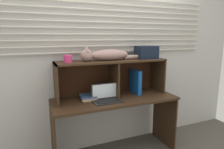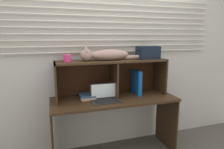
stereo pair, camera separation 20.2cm
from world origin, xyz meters
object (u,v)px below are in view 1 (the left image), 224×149
cat (106,55)px  small_basket (68,59)px  laptop (107,97)px  book_stack (88,97)px  binder_upright (135,82)px  storage_box (146,52)px

cat → small_basket: cat is taller
laptop → book_stack: laptop is taller
cat → binder_upright: 0.56m
laptop → book_stack: (-0.19, 0.15, -0.02)m
cat → storage_box: (0.57, 0.00, 0.01)m
book_stack → storage_box: (0.82, -0.00, 0.52)m
binder_upright → small_basket: 0.95m
book_stack → small_basket: size_ratio=2.23×
cat → book_stack: cat is taller
laptop → binder_upright: size_ratio=1.07×
binder_upright → storage_box: bearing=0.0°
cat → storage_box: size_ratio=3.22×
book_stack → storage_box: storage_box is taller
laptop → small_basket: small_basket is taller
binder_upright → storage_box: (0.16, 0.00, 0.39)m
small_basket → storage_box: storage_box is taller
binder_upright → book_stack: 0.67m
storage_box → cat: bearing=-180.0°
cat → binder_upright: cat is taller
binder_upright → small_basket: (-0.88, 0.00, 0.35)m
cat → binder_upright: size_ratio=2.78×
binder_upright → small_basket: bearing=180.0°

